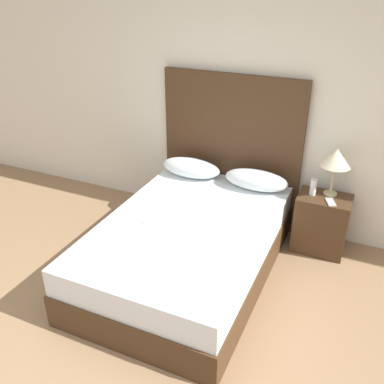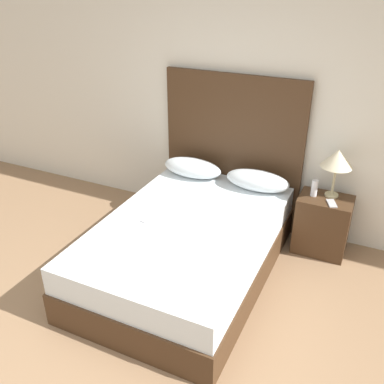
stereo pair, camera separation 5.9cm
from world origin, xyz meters
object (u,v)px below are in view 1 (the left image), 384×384
nightstand (321,223)px  table_lamp (336,158)px  phone_on_nightstand (331,202)px  phone_on_bed (148,219)px  bed (187,248)px

nightstand → table_lamp: table_lamp is taller
phone_on_nightstand → phone_on_bed: bearing=-148.5°
table_lamp → bed: bearing=-138.3°
bed → nightstand: nightstand is taller
bed → phone_on_nightstand: bearing=35.8°
phone_on_nightstand → bed: bearing=-144.2°
bed → table_lamp: (1.06, 0.94, 0.69)m
nightstand → table_lamp: bearing=66.0°
bed → phone_on_bed: (-0.34, -0.09, 0.27)m
phone_on_bed → phone_on_nightstand: size_ratio=0.97×
phone_on_bed → phone_on_nightstand: (1.42, 0.87, 0.05)m
phone_on_bed → phone_on_nightstand: 1.67m
phone_on_bed → bed: bearing=14.9°
phone_on_bed → nightstand: 1.69m
bed → phone_on_nightstand: size_ratio=12.83×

